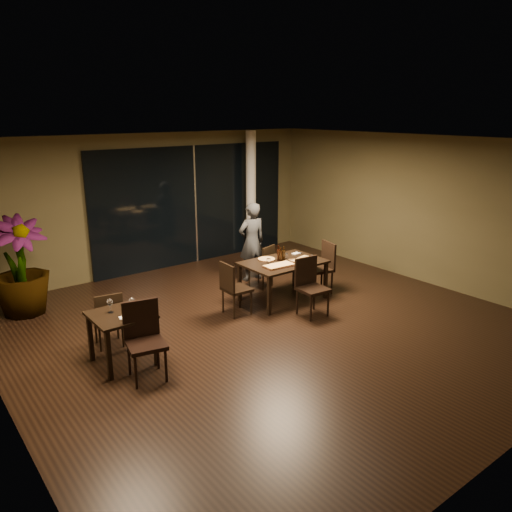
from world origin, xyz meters
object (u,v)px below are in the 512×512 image
Objects in this scene: chair_main_far at (264,264)px; chair_main_right at (323,265)px; chair_side_far at (109,317)px; chair_side_near at (144,336)px; potted_plant at (20,267)px; bottle_b at (284,254)px; main_table at (283,265)px; side_table at (121,322)px; diner at (252,242)px; bottle_a at (281,255)px; chair_main_near at (310,283)px; chair_main_left at (233,286)px; bottle_c at (279,253)px.

chair_main_right is (0.77, -0.88, 0.07)m from chair_main_far.
chair_side_near is (0.06, -1.10, 0.09)m from chair_side_far.
bottle_b is (4.10, -2.22, 0.02)m from potted_plant.
chair_main_far is at bearing 80.40° from main_table.
diner reaches higher than side_table.
chair_main_far is 3.25× the size of bottle_a.
bottle_a is (-0.17, -0.70, 0.39)m from chair_main_far.
chair_main_near is at bearing -5.32° from side_table.
chair_main_right is at bearing -26.07° from potted_plant.
chair_side_near reaches higher than chair_main_left.
chair_side_near reaches higher than side_table.
chair_main_right is at bearing -9.89° from main_table.
bottle_c reaches higher than chair_main_right.
diner is 6.18× the size of bottle_b.
chair_main_near is at bearing 88.43° from diner.
side_table is at bearing -76.75° from potted_plant.
chair_side_near is 4.21m from diner.
chair_side_far is (0.04, 0.58, -0.13)m from side_table.
chair_main_near is (-0.20, -1.54, 0.07)m from chair_main_far.
main_table is 1.88× the size of side_table.
chair_main_far is (3.52, 1.23, -0.13)m from side_table.
chair_side_near reaches higher than bottle_b.
chair_main_far is at bearing 38.62° from chair_side_near.
side_table is (-3.40, -0.50, -0.05)m from main_table.
chair_main_left is (-1.29, -0.75, 0.04)m from chair_main_far.
chair_main_far is 0.82m from bottle_a.
bottle_a is at bearing 58.50° from chair_main_far.
bottle_b is (-0.84, 0.20, 0.33)m from chair_main_right.
bottle_b is 0.93× the size of bottle_c.
potted_plant is (-4.05, 2.26, 0.19)m from main_table.
bottle_c is (1.14, 0.12, 0.36)m from chair_main_left.
chair_side_near is at bearing 39.61° from diner.
chair_main_left is 2.06m from chair_main_right.
chair_main_near is 5.03m from potted_plant.
bottle_b is at bearing 88.57° from diner.
chair_main_far is at bearing 76.17° from bottle_c.
potted_plant is at bearing 53.23° from chair_main_left.
chair_main_right is at bearing 23.26° from chair_side_near.
bottle_a reaches higher than chair_main_left.
bottle_b is (-0.08, -0.68, 0.39)m from chair_main_far.
main_table is at bearing -26.16° from bottle_a.
chair_main_left is (-1.17, -0.02, -0.14)m from main_table.
diner reaches higher than main_table.
bottle_b is (0.13, 0.85, 0.32)m from chair_main_near.
chair_side_near is 0.60× the size of potted_plant.
bottle_a is (-0.27, -1.24, 0.06)m from diner.
diner is 1.27m from bottle_a.
main_table is at bearing 86.74° from diner.
bottle_c reaches higher than side_table.
side_table is 0.53m from chair_side_near.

